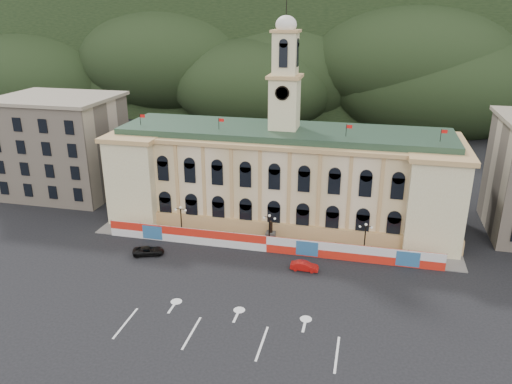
% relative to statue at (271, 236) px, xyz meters
% --- Properties ---
extents(ground, '(260.00, 260.00, 0.00)m').
position_rel_statue_xyz_m(ground, '(0.00, -18.00, -1.19)').
color(ground, black).
rests_on(ground, ground).
extents(lane_markings, '(26.00, 10.00, 0.02)m').
position_rel_statue_xyz_m(lane_markings, '(0.00, -23.00, -1.18)').
color(lane_markings, white).
rests_on(lane_markings, ground).
extents(hill_ridge, '(230.00, 80.00, 64.00)m').
position_rel_statue_xyz_m(hill_ridge, '(0.03, 103.99, 18.30)').
color(hill_ridge, black).
rests_on(hill_ridge, ground).
extents(city_hall, '(56.20, 17.60, 37.10)m').
position_rel_statue_xyz_m(city_hall, '(0.00, 9.63, 6.66)').
color(city_hall, beige).
rests_on(city_hall, ground).
extents(side_building_left, '(21.00, 17.00, 18.60)m').
position_rel_statue_xyz_m(side_building_left, '(-43.00, 12.93, 8.14)').
color(side_building_left, '#BFAA94').
rests_on(side_building_left, ground).
extents(hoarding_fence, '(50.00, 0.44, 2.50)m').
position_rel_statue_xyz_m(hoarding_fence, '(0.06, -2.93, 0.06)').
color(hoarding_fence, red).
rests_on(hoarding_fence, ground).
extents(pavement, '(56.00, 5.50, 0.16)m').
position_rel_statue_xyz_m(pavement, '(0.00, -0.25, -1.11)').
color(pavement, slate).
rests_on(pavement, ground).
extents(statue, '(1.40, 1.40, 3.72)m').
position_rel_statue_xyz_m(statue, '(0.00, 0.00, 0.00)').
color(statue, '#595651').
rests_on(statue, ground).
extents(lamp_left, '(1.96, 0.44, 5.15)m').
position_rel_statue_xyz_m(lamp_left, '(-14.00, -1.00, 1.89)').
color(lamp_left, black).
rests_on(lamp_left, ground).
extents(lamp_center, '(1.96, 0.44, 5.15)m').
position_rel_statue_xyz_m(lamp_center, '(0.00, -1.00, 1.89)').
color(lamp_center, black).
rests_on(lamp_center, ground).
extents(lamp_right, '(1.96, 0.44, 5.15)m').
position_rel_statue_xyz_m(lamp_right, '(14.00, -1.00, 1.89)').
color(lamp_right, black).
rests_on(lamp_right, ground).
extents(red_sedan, '(1.47, 3.88, 1.26)m').
position_rel_statue_xyz_m(red_sedan, '(6.23, -7.21, -0.55)').
color(red_sedan, '#B1100C').
rests_on(red_sedan, ground).
extents(black_suv, '(4.86, 5.77, 1.24)m').
position_rel_statue_xyz_m(black_suv, '(-16.53, -7.86, -0.56)').
color(black_suv, black).
rests_on(black_suv, ground).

